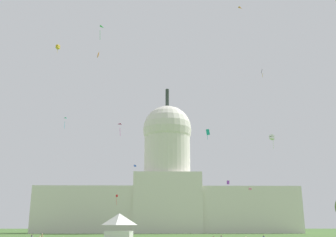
% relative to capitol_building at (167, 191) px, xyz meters
% --- Properties ---
extents(capitol_building, '(120.80, 25.27, 70.58)m').
position_rel_capitol_building_xyz_m(capitol_building, '(0.00, 0.00, 0.00)').
color(capitol_building, silver).
rests_on(capitol_building, ground_plane).
extents(event_tent, '(6.59, 5.54, 6.15)m').
position_rel_capitol_building_xyz_m(event_tent, '(-13.22, -94.79, -15.96)').
color(event_tent, white).
rests_on(event_tent, ground_plane).
extents(kite_orange_high, '(1.33, 1.39, 0.28)m').
position_rel_capitol_building_xyz_m(kite_orange_high, '(16.88, -94.35, 40.69)').
color(kite_orange_high, orange).
extents(kite_red_low, '(0.67, 0.73, 3.49)m').
position_rel_capitol_building_xyz_m(kite_red_low, '(-18.73, -49.03, -5.84)').
color(kite_red_low, red).
extents(kite_gold_high, '(1.30, 1.32, 2.47)m').
position_rel_capitol_building_xyz_m(kite_gold_high, '(-32.19, -88.75, 31.61)').
color(kite_gold_high, gold).
extents(kite_violet_low, '(0.74, 0.57, 0.92)m').
position_rel_capitol_building_xyz_m(kite_violet_low, '(12.66, -92.24, -5.60)').
color(kite_violet_low, purple).
extents(kite_black_high, '(0.49, 1.17, 2.37)m').
position_rel_capitol_building_xyz_m(kite_black_high, '(24.00, -88.07, 25.17)').
color(kite_black_high, black).
extents(kite_pink_low, '(1.05, 1.07, 0.87)m').
position_rel_capitol_building_xyz_m(kite_pink_low, '(29.61, -42.99, -2.68)').
color(kite_pink_low, pink).
extents(kite_blue_mid, '(1.03, 1.02, 0.88)m').
position_rel_capitol_building_xyz_m(kite_blue_mid, '(-13.60, -33.41, 7.13)').
color(kite_blue_mid, blue).
extents(kite_magenta_mid, '(1.34, 1.40, 2.75)m').
position_rel_capitol_building_xyz_m(kite_magenta_mid, '(-13.84, -90.53, 8.60)').
color(kite_magenta_mid, '#D1339E').
extents(kite_turquoise_mid, '(1.03, 0.42, 2.71)m').
position_rel_capitol_building_xyz_m(kite_turquoise_mid, '(7.88, -93.66, 6.52)').
color(kite_turquoise_mid, teal).
extents(kite_white_low, '(0.94, 0.91, 2.40)m').
position_rel_capitol_building_xyz_m(kite_white_low, '(14.65, -123.82, -1.45)').
color(kite_white_low, white).
extents(kite_cyan_mid, '(0.77, 1.26, 2.44)m').
position_rel_capitol_building_xyz_m(kite_cyan_mid, '(-27.87, -93.71, 9.55)').
color(kite_cyan_mid, '#33BCDB').
extents(kite_green_high, '(1.05, 1.34, 3.15)m').
position_rel_capitol_building_xyz_m(kite_green_high, '(-17.73, -107.99, 26.97)').
color(kite_green_high, green).
extents(kite_orange_high_b, '(0.61, 1.16, 1.36)m').
position_rel_capitol_building_xyz_m(kite_orange_high_b, '(-19.89, -95.55, 26.24)').
color(kite_orange_high_b, orange).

